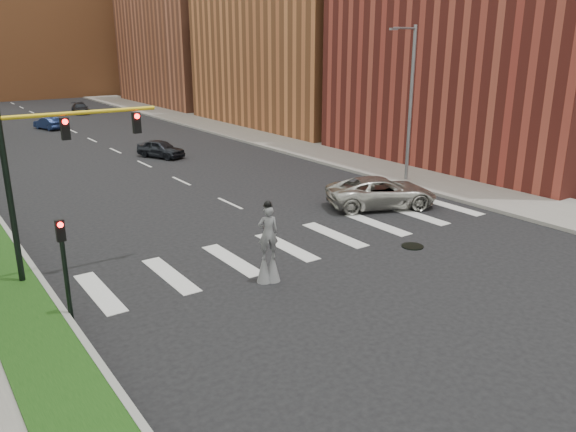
{
  "coord_description": "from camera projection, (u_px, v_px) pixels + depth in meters",
  "views": [
    {
      "loc": [
        -13.72,
        -16.85,
        8.15
      ],
      "look_at": [
        -1.89,
        0.0,
        1.7
      ],
      "focal_mm": 35.0,
      "sensor_mm": 36.0,
      "label": 1
    }
  ],
  "objects": [
    {
      "name": "ground_plane",
      "position": [
        326.0,
        247.0,
        23.12
      ],
      "size": [
        160.0,
        160.0,
        0.0
      ],
      "primitive_type": "plane",
      "color": "black",
      "rests_on": "ground"
    },
    {
      "name": "car_mid",
      "position": [
        48.0,
        123.0,
        53.74
      ],
      "size": [
        2.21,
        3.77,
        1.17
      ],
      "primitive_type": "imported",
      "rotation": [
        0.0,
        0.0,
        3.43
      ],
      "color": "navy",
      "rests_on": "ground"
    },
    {
      "name": "suv_crossing",
      "position": [
        382.0,
        192.0,
        28.54
      ],
      "size": [
        6.13,
        4.6,
        1.55
      ],
      "primitive_type": "imported",
      "rotation": [
        0.0,
        0.0,
        1.15
      ],
      "color": "#ACAAA2",
      "rests_on": "ground"
    },
    {
      "name": "building_mid",
      "position": [
        312.0,
        0.0,
        55.03
      ],
      "size": [
        16.0,
        22.0,
        24.0
      ],
      "primitive_type": "cube",
      "color": "#B9693A",
      "rests_on": "ground"
    },
    {
      "name": "car_far",
      "position": [
        80.0,
        108.0,
        65.46
      ],
      "size": [
        2.14,
        4.22,
        1.17
      ],
      "primitive_type": "imported",
      "rotation": [
        0.0,
        0.0,
        -0.13
      ],
      "color": "black",
      "rests_on": "ground"
    },
    {
      "name": "manhole",
      "position": [
        412.0,
        246.0,
        23.2
      ],
      "size": [
        0.9,
        0.9,
        0.04
      ],
      "primitive_type": "cylinder",
      "color": "black",
      "rests_on": "ground"
    },
    {
      "name": "building_far",
      "position": [
        202.0,
        26.0,
        74.38
      ],
      "size": [
        16.0,
        22.0,
        20.0
      ],
      "primitive_type": "cube",
      "color": "#9D553A",
      "rests_on": "ground"
    },
    {
      "name": "streetlight",
      "position": [
        410.0,
        100.0,
        32.32
      ],
      "size": [
        2.05,
        0.2,
        9.0
      ],
      "color": "slate",
      "rests_on": "ground"
    },
    {
      "name": "stilt_performer",
      "position": [
        268.0,
        249.0,
        19.51
      ],
      "size": [
        0.82,
        0.68,
        2.97
      ],
      "rotation": [
        0.0,
        0.0,
        2.79
      ],
      "color": "#362415",
      "rests_on": "ground"
    },
    {
      "name": "car_near",
      "position": [
        161.0,
        149.0,
        40.76
      ],
      "size": [
        2.92,
        4.03,
        1.28
      ],
      "primitive_type": "imported",
      "rotation": [
        0.0,
        0.0,
        0.43
      ],
      "color": "black",
      "rests_on": "ground"
    },
    {
      "name": "building_backdrop",
      "position": [
        34.0,
        35.0,
        84.65
      ],
      "size": [
        26.0,
        14.0,
        18.0
      ],
      "primitive_type": "cube",
      "color": "#B9693A",
      "rests_on": "ground"
    },
    {
      "name": "secondary_signal",
      "position": [
        64.0,
        261.0,
        16.5
      ],
      "size": [
        0.25,
        0.21,
        3.23
      ],
      "color": "black",
      "rests_on": "ground"
    },
    {
      "name": "sidewalk_right",
      "position": [
        259.0,
        136.0,
        49.48
      ],
      "size": [
        5.0,
        90.0,
        0.18
      ],
      "primitive_type": "cube",
      "color": "gray",
      "rests_on": "ground"
    },
    {
      "name": "traffic_signal",
      "position": [
        45.0,
        165.0,
        18.86
      ],
      "size": [
        5.3,
        0.23,
        6.2
      ],
      "color": "black",
      "rests_on": "ground"
    }
  ]
}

